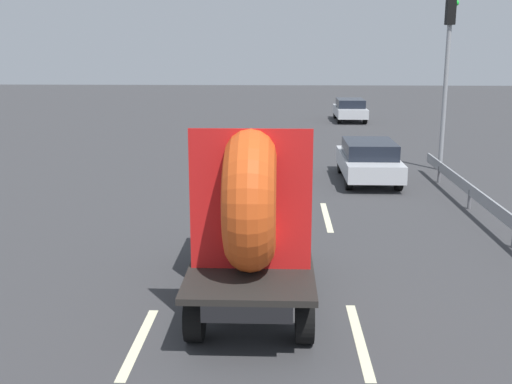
# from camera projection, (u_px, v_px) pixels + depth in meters

# --- Properties ---
(ground_plane) EXTENTS (120.00, 120.00, 0.00)m
(ground_plane) POSITION_uv_depth(u_px,v_px,m) (265.00, 288.00, 11.85)
(ground_plane) COLOR #38383A
(flatbed_truck) EXTENTS (2.02, 4.98, 3.27)m
(flatbed_truck) POSITION_uv_depth(u_px,v_px,m) (255.00, 208.00, 11.32)
(flatbed_truck) COLOR black
(flatbed_truck) RESTS_ON ground_plane
(distant_sedan) EXTENTS (1.80, 4.20, 1.37)m
(distant_sedan) POSITION_uv_depth(u_px,v_px,m) (369.00, 160.00, 20.96)
(distant_sedan) COLOR black
(distant_sedan) RESTS_ON ground_plane
(traffic_light) EXTENTS (0.42, 0.36, 6.06)m
(traffic_light) POSITION_uv_depth(u_px,v_px,m) (447.00, 61.00, 22.10)
(traffic_light) COLOR gray
(traffic_light) RESTS_ON ground_plane
(guardrail) EXTENTS (0.10, 13.76, 0.71)m
(guardrail) POSITION_uv_depth(u_px,v_px,m) (490.00, 206.00, 15.76)
(guardrail) COLOR gray
(guardrail) RESTS_ON ground_plane
(lane_dash_left_near) EXTENTS (0.16, 2.38, 0.01)m
(lane_dash_left_near) POSITION_uv_depth(u_px,v_px,m) (139.00, 342.00, 9.70)
(lane_dash_left_near) COLOR beige
(lane_dash_left_near) RESTS_ON ground_plane
(lane_dash_left_far) EXTENTS (0.16, 2.47, 0.01)m
(lane_dash_left_far) POSITION_uv_depth(u_px,v_px,m) (200.00, 214.00, 17.05)
(lane_dash_left_far) COLOR beige
(lane_dash_left_far) RESTS_ON ground_plane
(lane_dash_right_near) EXTENTS (0.16, 2.60, 0.01)m
(lane_dash_right_near) POSITION_uv_depth(u_px,v_px,m) (359.00, 339.00, 9.80)
(lane_dash_right_near) COLOR beige
(lane_dash_right_near) RESTS_ON ground_plane
(lane_dash_right_far) EXTENTS (0.16, 2.90, 0.01)m
(lane_dash_right_far) POSITION_uv_depth(u_px,v_px,m) (327.00, 217.00, 16.74)
(lane_dash_right_far) COLOR beige
(lane_dash_right_far) RESTS_ON ground_plane
(oncoming_car) EXTENTS (1.73, 4.03, 1.32)m
(oncoming_car) POSITION_uv_depth(u_px,v_px,m) (350.00, 109.00, 37.43)
(oncoming_car) COLOR black
(oncoming_car) RESTS_ON ground_plane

